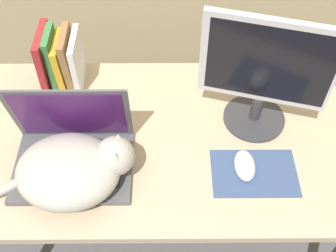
{
  "coord_description": "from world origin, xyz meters",
  "views": [
    {
      "loc": [
        0.03,
        -0.48,
        1.8
      ],
      "look_at": [
        0.04,
        0.32,
        0.81
      ],
      "focal_mm": 45.0,
      "sensor_mm": 36.0,
      "label": 1
    }
  ],
  "objects_px": {
    "external_monitor": "(265,73)",
    "book_row": "(61,60)",
    "cat": "(74,169)",
    "computer_mouse": "(245,165)",
    "laptop": "(73,151)"
  },
  "relations": [
    {
      "from": "external_monitor",
      "to": "book_row",
      "type": "bearing_deg",
      "value": 164.32
    },
    {
      "from": "cat",
      "to": "computer_mouse",
      "type": "bearing_deg",
      "value": 5.27
    },
    {
      "from": "computer_mouse",
      "to": "book_row",
      "type": "bearing_deg",
      "value": 147.57
    },
    {
      "from": "laptop",
      "to": "external_monitor",
      "type": "distance_m",
      "value": 0.63
    },
    {
      "from": "book_row",
      "to": "computer_mouse",
      "type": "bearing_deg",
      "value": -32.43
    },
    {
      "from": "external_monitor",
      "to": "computer_mouse",
      "type": "relative_size",
      "value": 3.62
    },
    {
      "from": "computer_mouse",
      "to": "cat",
      "type": "bearing_deg",
      "value": -174.73
    },
    {
      "from": "cat",
      "to": "computer_mouse",
      "type": "relative_size",
      "value": 3.85
    },
    {
      "from": "cat",
      "to": "external_monitor",
      "type": "bearing_deg",
      "value": 23.53
    },
    {
      "from": "external_monitor",
      "to": "book_row",
      "type": "relative_size",
      "value": 1.88
    },
    {
      "from": "laptop",
      "to": "external_monitor",
      "type": "relative_size",
      "value": 0.88
    },
    {
      "from": "laptop",
      "to": "book_row",
      "type": "bearing_deg",
      "value": 102.85
    },
    {
      "from": "laptop",
      "to": "cat",
      "type": "relative_size",
      "value": 0.83
    },
    {
      "from": "external_monitor",
      "to": "book_row",
      "type": "distance_m",
      "value": 0.69
    },
    {
      "from": "external_monitor",
      "to": "computer_mouse",
      "type": "xyz_separation_m",
      "value": [
        -0.06,
        -0.2,
        -0.2
      ]
    }
  ]
}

